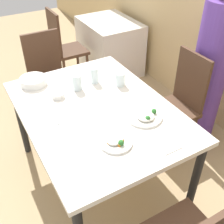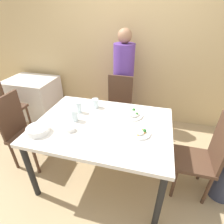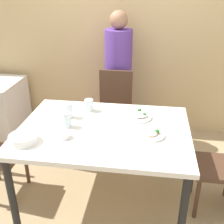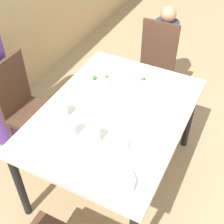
{
  "view_description": "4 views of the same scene",
  "coord_description": "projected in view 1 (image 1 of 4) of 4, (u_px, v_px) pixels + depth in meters",
  "views": [
    {
      "loc": [
        1.53,
        -0.74,
        2.03
      ],
      "look_at": [
        0.14,
        0.06,
        0.81
      ],
      "focal_mm": 45.0,
      "sensor_mm": 36.0,
      "label": 1
    },
    {
      "loc": [
        0.49,
        -1.46,
        1.84
      ],
      "look_at": [
        0.08,
        0.08,
        0.89
      ],
      "focal_mm": 28.0,
      "sensor_mm": 36.0,
      "label": 2
    },
    {
      "loc": [
        0.37,
        -2.04,
        1.92
      ],
      "look_at": [
        0.07,
        0.02,
        0.93
      ],
      "focal_mm": 45.0,
      "sensor_mm": 36.0,
      "label": 3
    },
    {
      "loc": [
        -1.56,
        -0.77,
        2.38
      ],
      "look_at": [
        -0.02,
        0.0,
        0.8
      ],
      "focal_mm": 50.0,
      "sensor_mm": 36.0,
      "label": 4
    }
  ],
  "objects": [
    {
      "name": "bowl_curry",
      "position": [
        33.0,
        81.0,
        2.36
      ],
      "size": [
        0.22,
        0.22,
        0.06
      ],
      "color": "white",
      "rests_on": "dining_table"
    },
    {
      "name": "bowl_rice_small",
      "position": [
        58.0,
        95.0,
        2.21
      ],
      "size": [
        0.1,
        0.1,
        0.04
      ],
      "color": "white",
      "rests_on": "dining_table"
    },
    {
      "name": "glass_water_center",
      "position": [
        77.0,
        82.0,
        2.28
      ],
      "size": [
        0.08,
        0.08,
        0.13
      ],
      "color": "silver",
      "rests_on": "dining_table"
    },
    {
      "name": "napkin_folded",
      "position": [
        167.0,
        144.0,
        1.79
      ],
      "size": [
        0.14,
        0.14,
        0.01
      ],
      "color": "white",
      "rests_on": "dining_table"
    },
    {
      "name": "glass_water_tall",
      "position": [
        94.0,
        75.0,
        2.36
      ],
      "size": [
        0.07,
        0.07,
        0.14
      ],
      "color": "silver",
      "rests_on": "dining_table"
    },
    {
      "name": "glass_water_short",
      "position": [
        120.0,
        79.0,
        2.34
      ],
      "size": [
        0.08,
        0.08,
        0.11
      ],
      "color": "silver",
      "rests_on": "dining_table"
    },
    {
      "name": "chair_adult_spot",
      "position": [
        179.0,
        102.0,
        2.62
      ],
      "size": [
        0.4,
        0.4,
        0.98
      ],
      "color": "#4C3323",
      "rests_on": "ground_plane"
    },
    {
      "name": "dining_table",
      "position": [
        97.0,
        117.0,
        2.15
      ],
      "size": [
        1.44,
        1.06,
        0.78
      ],
      "color": "silver",
      "rests_on": "ground_plane"
    },
    {
      "name": "person_adult",
      "position": [
        210.0,
        72.0,
        2.62
      ],
      "size": [
        0.33,
        0.33,
        1.61
      ],
      "color": "#5B3893",
      "rests_on": "ground_plane"
    },
    {
      "name": "spoon_steel",
      "position": [
        51.0,
        120.0,
        1.99
      ],
      "size": [
        0.17,
        0.1,
        0.01
      ],
      "color": "silver",
      "rests_on": "dining_table"
    },
    {
      "name": "chair_background",
      "position": [
        64.0,
        46.0,
        3.63
      ],
      "size": [
        0.4,
        0.4,
        0.98
      ],
      "rotation": [
        0.0,
        0.0,
        3.14
      ],
      "color": "#4C3323",
      "rests_on": "ground_plane"
    },
    {
      "name": "ground_plane",
      "position": [
        99.0,
        177.0,
        2.57
      ],
      "size": [
        10.0,
        10.0,
        0.0
      ],
      "primitive_type": "plane",
      "color": "tan"
    },
    {
      "name": "plate_rice_adult",
      "position": [
        116.0,
        142.0,
        1.79
      ],
      "size": [
        0.21,
        0.21,
        0.06
      ],
      "color": "white",
      "rests_on": "dining_table"
    },
    {
      "name": "fork_steel",
      "position": [
        96.0,
        72.0,
        2.54
      ],
      "size": [
        0.18,
        0.08,
        0.01
      ],
      "color": "silver",
      "rests_on": "dining_table"
    },
    {
      "name": "plate_rice_child",
      "position": [
        145.0,
        116.0,
        2.0
      ],
      "size": [
        0.26,
        0.26,
        0.06
      ],
      "color": "white",
      "rests_on": "dining_table"
    },
    {
      "name": "background_table",
      "position": [
        110.0,
        46.0,
        3.99
      ],
      "size": [
        0.86,
        0.67,
        0.73
      ],
      "color": "silver",
      "rests_on": "ground_plane"
    },
    {
      "name": "chair_empty_left",
      "position": [
        49.0,
        77.0,
        2.98
      ],
      "size": [
        0.4,
        0.4,
        0.98
      ],
      "rotation": [
        0.0,
        0.0,
        1.57
      ],
      "color": "#4C3323",
      "rests_on": "ground_plane"
    }
  ]
}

